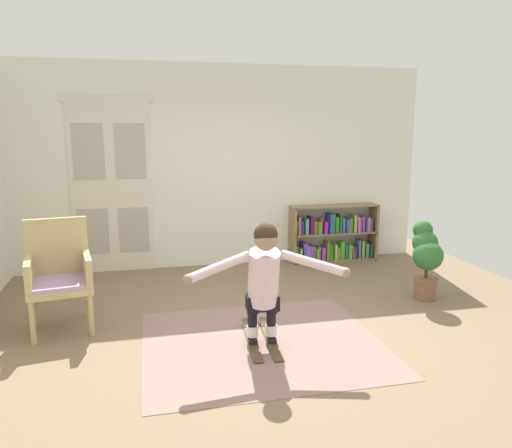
# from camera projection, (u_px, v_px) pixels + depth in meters

# --- Properties ---
(ground_plane) EXTENTS (7.20, 7.20, 0.00)m
(ground_plane) POSITION_uv_depth(u_px,v_px,m) (267.00, 330.00, 4.91)
(ground_plane) COLOR #7C674C
(back_wall) EXTENTS (6.00, 0.10, 2.90)m
(back_wall) POSITION_uv_depth(u_px,v_px,m) (224.00, 167.00, 7.13)
(back_wall) COLOR silver
(back_wall) RESTS_ON ground
(double_door) EXTENTS (1.22, 0.05, 2.45)m
(double_door) POSITION_uv_depth(u_px,v_px,m) (111.00, 185.00, 6.77)
(double_door) COLOR silver
(double_door) RESTS_ON ground
(rug) EXTENTS (2.21, 1.99, 0.01)m
(rug) POSITION_uv_depth(u_px,v_px,m) (262.00, 342.00, 4.63)
(rug) COLOR gray
(rug) RESTS_ON ground
(bookshelf) EXTENTS (1.36, 0.30, 0.86)m
(bookshelf) POSITION_uv_depth(u_px,v_px,m) (332.00, 236.00, 7.49)
(bookshelf) COLOR olive
(bookshelf) RESTS_ON ground
(wicker_chair) EXTENTS (0.69, 0.69, 1.10)m
(wicker_chair) POSITION_uv_depth(u_px,v_px,m) (59.00, 272.00, 4.89)
(wicker_chair) COLOR tan
(wicker_chair) RESTS_ON ground
(potted_plant) EXTENTS (0.38, 0.46, 0.94)m
(potted_plant) POSITION_uv_depth(u_px,v_px,m) (426.00, 255.00, 5.68)
(potted_plant) COLOR brown
(potted_plant) RESTS_ON ground
(skis_pair) EXTENTS (0.34, 0.90, 0.07)m
(skis_pair) POSITION_uv_depth(u_px,v_px,m) (261.00, 339.00, 4.65)
(skis_pair) COLOR brown
(skis_pair) RESTS_ON rug
(person_skier) EXTENTS (1.44, 0.59, 1.12)m
(person_skier) POSITION_uv_depth(u_px,v_px,m) (264.00, 276.00, 4.38)
(person_skier) COLOR white
(person_skier) RESTS_ON skis_pair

